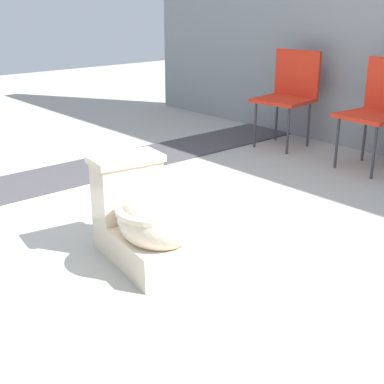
# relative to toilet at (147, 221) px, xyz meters

# --- Properties ---
(ground_plane) EXTENTS (14.00, 14.00, 0.00)m
(ground_plane) POSITION_rel_toilet_xyz_m (-0.22, 0.07, -0.22)
(ground_plane) COLOR #A8A59E
(gravel_strip) EXTENTS (0.56, 8.00, 0.01)m
(gravel_strip) POSITION_rel_toilet_xyz_m (-1.52, 0.57, -0.21)
(gravel_strip) COLOR #423F44
(gravel_strip) RESTS_ON ground
(toilet) EXTENTS (0.68, 0.46, 0.52)m
(toilet) POSITION_rel_toilet_xyz_m (0.00, 0.00, 0.00)
(toilet) COLOR beige
(toilet) RESTS_ON ground
(folding_chair_left) EXTENTS (0.49, 0.49, 0.83)m
(folding_chair_left) POSITION_rel_toilet_xyz_m (-1.01, 2.33, 0.29)
(folding_chair_left) COLOR red
(folding_chair_left) RESTS_ON ground
(folding_chair_middle) EXTENTS (0.48, 0.48, 0.83)m
(folding_chair_middle) POSITION_rel_toilet_xyz_m (-0.12, 2.31, 0.29)
(folding_chair_middle) COLOR red
(folding_chair_middle) RESTS_ON ground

